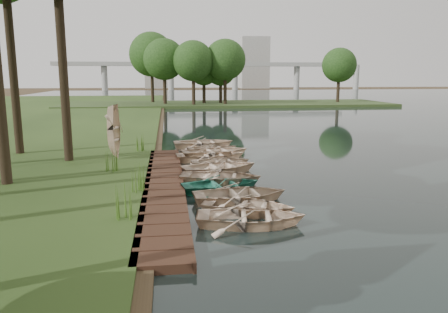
{
  "coord_description": "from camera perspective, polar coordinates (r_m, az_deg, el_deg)",
  "views": [
    {
      "loc": [
        -1.41,
        -17.65,
        4.68
      ],
      "look_at": [
        0.99,
        0.71,
        1.21
      ],
      "focal_mm": 35.0,
      "sensor_mm": 36.0,
      "label": 1
    }
  ],
  "objects": [
    {
      "name": "ground",
      "position": [
        18.32,
        -2.78,
        -4.21
      ],
      "size": [
        300.0,
        300.0,
        0.0
      ],
      "primitive_type": "plane",
      "color": "#3D2F1D"
    },
    {
      "name": "boardwalk",
      "position": [
        18.23,
        -7.81,
        -3.89
      ],
      "size": [
        1.6,
        16.0,
        0.3
      ],
      "primitive_type": "cube",
      "color": "#362015",
      "rests_on": "ground"
    },
    {
      "name": "peninsula",
      "position": [
        68.45,
        0.5,
        6.86
      ],
      "size": [
        50.0,
        14.0,
        0.45
      ],
      "primitive_type": "cube",
      "color": "#30441E",
      "rests_on": "ground"
    },
    {
      "name": "far_trees",
      "position": [
        67.95,
        -2.34,
        12.06
      ],
      "size": [
        45.6,
        5.6,
        8.8
      ],
      "color": "black",
      "rests_on": "peninsula"
    },
    {
      "name": "bridge",
      "position": [
        138.36,
        -1.77,
        11.58
      ],
      "size": [
        95.9,
        4.0,
        8.6
      ],
      "color": "#A5A5A0",
      "rests_on": "ground"
    },
    {
      "name": "building_a",
      "position": [
        160.81,
        3.93,
        12.11
      ],
      "size": [
        10.0,
        8.0,
        18.0
      ],
      "primitive_type": "cube",
      "color": "#A5A5A0",
      "rests_on": "ground"
    },
    {
      "name": "building_b",
      "position": [
        162.7,
        -8.85,
        10.93
      ],
      "size": [
        8.0,
        8.0,
        12.0
      ],
      "primitive_type": "cube",
      "color": "#A5A5A0",
      "rests_on": "ground"
    },
    {
      "name": "rowboat_0",
      "position": [
        13.72,
        3.53,
        -7.57
      ],
      "size": [
        3.72,
        2.89,
        0.71
      ],
      "primitive_type": "imported",
      "rotation": [
        0.0,
        0.0,
        1.43
      ],
      "color": "beige",
      "rests_on": "water"
    },
    {
      "name": "rowboat_1",
      "position": [
        14.87,
        3.17,
        -6.23
      ],
      "size": [
        3.76,
        3.25,
        0.65
      ],
      "primitive_type": "imported",
      "rotation": [
        0.0,
        0.0,
        1.2
      ],
      "color": "beige",
      "rests_on": "water"
    },
    {
      "name": "rowboat_2",
      "position": [
        16.18,
        2.19,
        -4.69
      ],
      "size": [
        3.73,
        2.81,
        0.73
      ],
      "primitive_type": "imported",
      "rotation": [
        0.0,
        0.0,
        1.66
      ],
      "color": "beige",
      "rests_on": "water"
    },
    {
      "name": "rowboat_3",
      "position": [
        17.68,
        -0.31,
        -3.46
      ],
      "size": [
        3.59,
        2.86,
        0.67
      ],
      "primitive_type": "imported",
      "rotation": [
        0.0,
        0.0,
        1.76
      ],
      "color": "#328B71",
      "rests_on": "water"
    },
    {
      "name": "rowboat_4",
      "position": [
        18.91,
        -0.46,
        -2.43
      ],
      "size": [
        4.01,
        3.27,
        0.73
      ],
      "primitive_type": "imported",
      "rotation": [
        0.0,
        0.0,
        1.33
      ],
      "color": "beige",
      "rests_on": "water"
    },
    {
      "name": "rowboat_5",
      "position": [
        20.83,
        -0.53,
        -1.17
      ],
      "size": [
        4.17,
        3.38,
        0.76
      ],
      "primitive_type": "imported",
      "rotation": [
        0.0,
        0.0,
        1.8
      ],
      "color": "beige",
      "rests_on": "water"
    },
    {
      "name": "rowboat_6",
      "position": [
        22.45,
        -0.42,
        -0.47
      ],
      "size": [
        3.26,
        2.48,
        0.63
      ],
      "primitive_type": "imported",
      "rotation": [
        0.0,
        0.0,
        1.67
      ],
      "color": "beige",
      "rests_on": "water"
    },
    {
      "name": "rowboat_7",
      "position": [
        23.84,
        -1.8,
        0.34
      ],
      "size": [
        3.97,
        3.01,
        0.77
      ],
      "primitive_type": "imported",
      "rotation": [
        0.0,
        0.0,
        1.67
      ],
      "color": "beige",
      "rests_on": "water"
    },
    {
      "name": "rowboat_8",
      "position": [
        24.96,
        -1.17,
        0.85
      ],
      "size": [
        4.34,
        3.44,
        0.81
      ],
      "primitive_type": "imported",
      "rotation": [
        0.0,
        0.0,
        1.75
      ],
      "color": "beige",
      "rests_on": "water"
    },
    {
      "name": "rowboat_9",
      "position": [
        26.6,
        -1.52,
        1.27
      ],
      "size": [
        3.37,
        2.63,
        0.64
      ],
      "primitive_type": "imported",
      "rotation": [
        0.0,
        0.0,
        1.72
      ],
      "color": "beige",
      "rests_on": "water"
    },
    {
      "name": "rowboat_10",
      "position": [
        28.22,
        -2.68,
        1.96
      ],
      "size": [
        4.03,
        3.01,
        0.8
      ],
      "primitive_type": "imported",
      "rotation": [
        0.0,
        0.0,
        1.64
      ],
      "color": "beige",
      "rests_on": "water"
    },
    {
      "name": "stored_rowboat",
      "position": [
        23.8,
        -13.87,
        0.41
      ],
      "size": [
        3.18,
        2.5,
        0.6
      ],
      "primitive_type": "imported",
      "rotation": [
        3.14,
        0.0,
        1.41
      ],
      "color": "beige",
      "rests_on": "bank"
    },
    {
      "name": "reeds_0",
      "position": [
        13.92,
        -13.07,
        -5.81
      ],
      "size": [
        0.6,
        0.6,
        1.03
      ],
      "primitive_type": "cone",
      "color": "#3F661E",
      "rests_on": "bank"
    },
    {
      "name": "reeds_1",
      "position": [
        16.96,
        -11.27,
        -2.63
      ],
      "size": [
        0.6,
        0.6,
        1.11
      ],
      "primitive_type": "cone",
      "color": "#3F661E",
      "rests_on": "bank"
    },
    {
      "name": "reeds_2",
      "position": [
        20.73,
        -14.45,
        -0.43
      ],
      "size": [
        0.6,
        0.6,
        1.07
      ],
      "primitive_type": "cone",
      "color": "#3F661E",
      "rests_on": "bank"
    },
    {
      "name": "reeds_3",
      "position": [
        26.02,
        -11.02,
        1.79
      ],
      "size": [
        0.6,
        0.6,
        0.96
      ],
      "primitive_type": "cone",
      "color": "#3F661E",
      "rests_on": "bank"
    }
  ]
}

